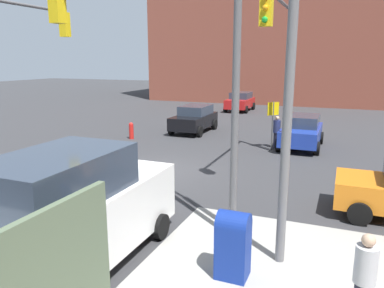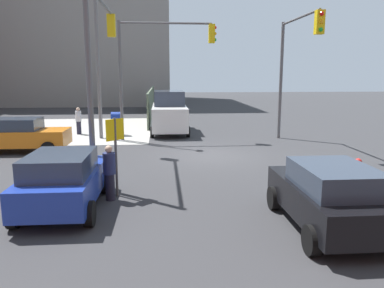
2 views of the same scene
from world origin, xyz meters
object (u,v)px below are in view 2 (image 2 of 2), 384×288
at_px(sedan_blue, 64,180).
at_px(traffic_signal_nw_corner, 100,47).
at_px(traffic_signal_ne_corner, 158,56).
at_px(pedestrian_crossing, 79,120).
at_px(fire_hydrant, 357,172).
at_px(coupe_orange, 20,135).
at_px(pedestrian_waiting, 110,172).
at_px(traffic_signal_se_corner, 294,55).
at_px(hatchback_black, 329,195).
at_px(mailbox_blue, 117,123).
at_px(van_white_delivery, 169,112).
at_px(street_lamp_corner, 103,55).

bearing_deg(sedan_blue, traffic_signal_nw_corner, -5.73).
relative_size(traffic_signal_ne_corner, pedestrian_crossing, 3.89).
bearing_deg(fire_hydrant, coupe_orange, 63.50).
xyz_separation_m(traffic_signal_nw_corner, pedestrian_waiting, (-3.72, -0.70, -3.82)).
relative_size(traffic_signal_se_corner, hatchback_black, 1.66).
distance_m(mailbox_blue, pedestrian_crossing, 2.48).
height_order(traffic_signal_nw_corner, pedestrian_crossing, traffic_signal_nw_corner).
bearing_deg(mailbox_blue, sedan_blue, -179.74).
bearing_deg(fire_hydrant, van_white_delivery, 26.22).
distance_m(sedan_blue, pedestrian_waiting, 1.33).
height_order(traffic_signal_nw_corner, van_white_delivery, traffic_signal_nw_corner).
relative_size(hatchback_black, van_white_delivery, 0.73).
relative_size(fire_hydrant, pedestrian_waiting, 0.57).
relative_size(traffic_signal_nw_corner, pedestrian_waiting, 3.95).
distance_m(hatchback_black, pedestrian_crossing, 17.66).
relative_size(traffic_signal_nw_corner, fire_hydrant, 6.91).
xyz_separation_m(traffic_signal_ne_corner, mailbox_blue, (1.70, 2.55, -3.86)).
height_order(hatchback_black, coupe_orange, same).
xyz_separation_m(mailbox_blue, hatchback_black, (-14.54, -6.70, 0.08)).
bearing_deg(traffic_signal_nw_corner, traffic_signal_se_corner, -63.10).
bearing_deg(coupe_orange, traffic_signal_se_corner, -86.22).
bearing_deg(street_lamp_corner, pedestrian_crossing, 46.47).
height_order(traffic_signal_se_corner, street_lamp_corner, street_lamp_corner).
distance_m(traffic_signal_se_corner, hatchback_black, 11.81).
xyz_separation_m(traffic_signal_se_corner, sedan_blue, (-8.98, 9.44, -3.78)).
distance_m(traffic_signal_ne_corner, fire_hydrant, 12.31).
relative_size(traffic_signal_nw_corner, mailbox_blue, 4.55).
xyz_separation_m(fire_hydrant, van_white_delivery, (12.18, 6.00, 0.79)).
height_order(sedan_blue, pedestrian_crossing, pedestrian_crossing).
height_order(van_white_delivery, pedestrian_crossing, van_white_delivery).
xyz_separation_m(traffic_signal_ne_corner, hatchback_black, (-12.84, -4.15, -3.78)).
distance_m(sedan_blue, van_white_delivery, 14.03).
bearing_deg(van_white_delivery, coupe_orange, 127.71).
bearing_deg(hatchback_black, traffic_signal_se_corner, -14.52).
bearing_deg(mailbox_blue, coupe_orange, 138.83).
relative_size(traffic_signal_nw_corner, sedan_blue, 1.68).
distance_m(street_lamp_corner, van_white_delivery, 5.49).
xyz_separation_m(traffic_signal_ne_corner, sedan_blue, (-10.99, 2.49, -3.78)).
bearing_deg(traffic_signal_ne_corner, mailbox_blue, 56.27).
bearing_deg(pedestrian_crossing, fire_hydrant, -15.93).
bearing_deg(mailbox_blue, traffic_signal_ne_corner, -123.73).
bearing_deg(coupe_orange, traffic_signal_ne_corner, -66.15).
bearing_deg(sedan_blue, street_lamp_corner, 2.76).
relative_size(sedan_blue, van_white_delivery, 0.72).
relative_size(traffic_signal_ne_corner, mailbox_blue, 4.55).
xyz_separation_m(hatchback_black, pedestrian_crossing, (15.14, 9.10, 0.02)).
bearing_deg(fire_hydrant, hatchback_black, 143.15).
xyz_separation_m(hatchback_black, coupe_orange, (9.94, 10.72, 0.00)).
distance_m(mailbox_blue, pedestrian_waiting, 12.06).
distance_m(coupe_orange, sedan_blue, 9.06).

